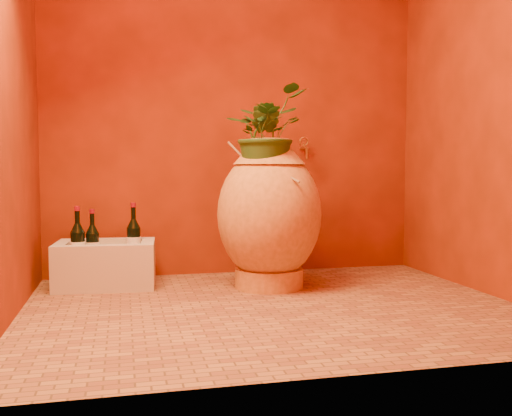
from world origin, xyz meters
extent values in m
plane|color=#965D31|center=(0.00, 0.00, 0.00)|extent=(2.50, 2.50, 0.00)
cube|color=#5F1D05|center=(0.00, 1.00, 1.25)|extent=(2.50, 0.02, 2.50)
cube|color=#5F1D05|center=(-1.25, 0.00, 1.25)|extent=(0.02, 2.00, 2.50)
cube|color=#5F1D05|center=(1.25, 0.00, 1.25)|extent=(0.02, 2.00, 2.50)
cylinder|color=gold|center=(0.10, 0.47, 0.06)|extent=(0.52, 0.52, 0.12)
ellipsoid|color=gold|center=(0.10, 0.47, 0.43)|extent=(0.79, 0.79, 0.77)
cone|color=gold|center=(0.10, 0.47, 0.79)|extent=(0.54, 0.54, 0.12)
torus|color=gold|center=(0.10, 0.47, 0.86)|extent=(0.33, 0.33, 0.05)
cylinder|color=olive|center=(0.02, 0.42, 0.68)|extent=(0.32, 0.26, 0.37)
cylinder|color=olive|center=(0.08, 0.35, 0.71)|extent=(0.25, 0.34, 0.18)
cylinder|color=olive|center=(0.20, 0.39, 0.73)|extent=(0.10, 0.32, 0.22)
cube|color=#BAAF9A|center=(-0.85, 0.71, 0.12)|extent=(0.60, 0.43, 0.24)
cube|color=#BAAF9A|center=(-0.85, 0.87, 0.26)|extent=(0.58, 0.12, 0.03)
cube|color=#BAAF9A|center=(-0.85, 0.55, 0.26)|extent=(0.58, 0.12, 0.03)
cube|color=#BAAF9A|center=(-1.10, 0.71, 0.26)|extent=(0.09, 0.25, 0.03)
cube|color=#BAAF9A|center=(-0.60, 0.71, 0.26)|extent=(0.09, 0.25, 0.03)
cylinder|color=black|center=(-1.00, 0.63, 0.24)|extent=(0.08, 0.08, 0.19)
cone|color=black|center=(-1.00, 0.63, 0.37)|extent=(0.08, 0.08, 0.05)
cylinder|color=black|center=(-1.00, 0.63, 0.43)|extent=(0.03, 0.03, 0.07)
cylinder|color=maroon|center=(-1.00, 0.63, 0.48)|extent=(0.03, 0.03, 0.03)
cylinder|color=silver|center=(-1.00, 0.63, 0.24)|extent=(0.08, 0.08, 0.08)
cylinder|color=black|center=(-0.68, 0.77, 0.25)|extent=(0.08, 0.08, 0.20)
cone|color=black|center=(-0.68, 0.77, 0.37)|extent=(0.08, 0.08, 0.05)
cylinder|color=black|center=(-0.68, 0.77, 0.44)|extent=(0.03, 0.03, 0.08)
cylinder|color=maroon|center=(-0.68, 0.77, 0.48)|extent=(0.03, 0.03, 0.03)
cylinder|color=silver|center=(-0.68, 0.77, 0.25)|extent=(0.09, 0.09, 0.09)
cylinder|color=black|center=(-0.92, 0.66, 0.24)|extent=(0.07, 0.07, 0.18)
cone|color=black|center=(-0.92, 0.66, 0.35)|extent=(0.07, 0.07, 0.05)
cylinder|color=black|center=(-0.92, 0.66, 0.41)|extent=(0.03, 0.03, 0.07)
cylinder|color=maroon|center=(-0.92, 0.66, 0.46)|extent=(0.03, 0.03, 0.02)
cylinder|color=silver|center=(-0.92, 0.66, 0.24)|extent=(0.08, 0.08, 0.08)
cylinder|color=#A26E25|center=(0.46, 0.94, 0.84)|extent=(0.02, 0.13, 0.02)
cylinder|color=#A26E25|center=(0.46, 0.87, 0.81)|extent=(0.02, 0.02, 0.07)
torus|color=#A26E25|center=(0.46, 0.94, 0.89)|extent=(0.07, 0.01, 0.07)
cylinder|color=#A26E25|center=(0.46, 0.94, 0.87)|extent=(0.01, 0.01, 0.05)
imported|color=#234518|center=(0.07, 0.45, 0.91)|extent=(0.64, 0.64, 0.54)
imported|color=#234518|center=(0.04, 0.43, 0.89)|extent=(0.27, 0.25, 0.38)
camera|label=1|loc=(-0.74, -2.78, 0.71)|focal=40.00mm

